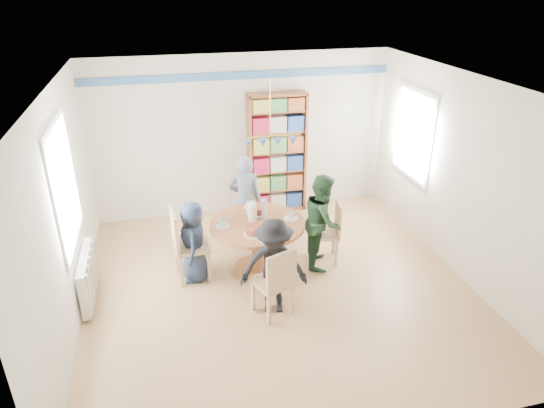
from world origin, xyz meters
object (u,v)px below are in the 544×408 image
object	(u,v)px
chair_near	(276,280)
chair_left	(185,242)
person_left	(193,242)
person_near	(274,267)
radiator	(88,277)
bookshelf	(277,155)
dining_table	(258,235)
chair_far	(243,208)
person_far	(245,199)
chair_right	(330,229)
person_right	(323,221)

from	to	relation	value
chair_near	chair_left	bearing A→B (deg)	132.54
person_left	person_near	distance (m)	1.28
radiator	bookshelf	world-z (taller)	bookshelf
person_left	radiator	bearing A→B (deg)	-78.35
dining_table	chair_far	world-z (taller)	chair_far
person_far	radiator	bearing A→B (deg)	32.85
chair_right	person_right	distance (m)	0.22
chair_near	person_left	world-z (taller)	person_left
chair_near	chair_far	bearing A→B (deg)	90.36
person_left	chair_near	bearing A→B (deg)	43.57
dining_table	person_left	distance (m)	0.88
radiator	person_near	world-z (taller)	person_near
chair_far	bookshelf	bearing A→B (deg)	48.13
chair_right	person_right	xyz separation A→B (m)	(-0.13, -0.05, 0.17)
person_left	person_far	bearing A→B (deg)	139.34
radiator	chair_near	world-z (taller)	chair_near
chair_left	chair_near	distance (m)	1.46
chair_far	bookshelf	size ratio (longest dim) A/B	0.43
radiator	chair_near	distance (m)	2.40
chair_far	person_near	world-z (taller)	person_near
person_left	bookshelf	distance (m)	2.50
chair_right	person_left	distance (m)	1.93
chair_right	chair_far	size ratio (longest dim) A/B	1.05
person_left	person_near	bearing A→B (deg)	46.84
radiator	person_near	xyz separation A→B (m)	(2.23, -0.75, 0.28)
dining_table	chair_left	bearing A→B (deg)	178.90
chair_far	bookshelf	xyz separation A→B (m)	(0.76, 0.84, 0.53)
chair_right	chair_far	world-z (taller)	chair_right
dining_table	chair_right	distance (m)	1.05
chair_near	person_far	bearing A→B (deg)	90.10
radiator	dining_table	xyz separation A→B (m)	(2.23, 0.19, 0.21)
chair_near	bookshelf	xyz separation A→B (m)	(0.74, 2.91, 0.50)
dining_table	chair_far	size ratio (longest dim) A/B	1.45
chair_left	person_left	bearing A→B (deg)	-11.32
chair_left	person_left	xyz separation A→B (m)	(0.11, -0.02, 0.00)
radiator	chair_right	world-z (taller)	chair_right
chair_far	person_left	size ratio (longest dim) A/B	0.78
person_right	radiator	bearing A→B (deg)	111.13
radiator	person_right	world-z (taller)	person_right
person_right	person_far	xyz separation A→B (m)	(-0.93, 0.92, 0.02)
chair_left	person_left	size ratio (longest dim) A/B	0.90
radiator	chair_left	distance (m)	1.28
chair_right	person_left	size ratio (longest dim) A/B	0.82
chair_right	person_near	bearing A→B (deg)	-138.02
chair_far	chair_near	world-z (taller)	chair_near
person_left	person_far	world-z (taller)	person_far
chair_far	person_right	world-z (taller)	person_right
person_right	person_near	distance (m)	1.30
chair_right	chair_left	bearing A→B (deg)	179.74
chair_right	person_near	size ratio (longest dim) A/B	0.75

